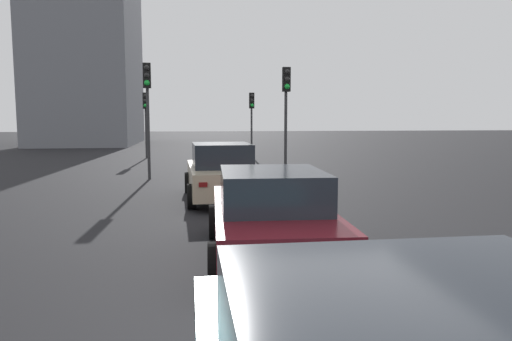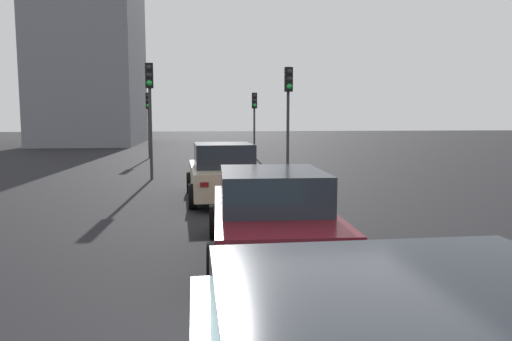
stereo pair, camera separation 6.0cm
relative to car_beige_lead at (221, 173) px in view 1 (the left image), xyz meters
name	(u,v)px [view 1 (the left image)]	position (x,y,z in m)	size (l,w,h in m)	color
car_beige_lead	(221,173)	(0.00, 0.00, 0.00)	(4.29, 2.08, 1.58)	tan
car_maroon_second	(271,216)	(-5.71, -0.45, -0.05)	(4.48, 2.12, 1.46)	#510F16
traffic_light_near_left	(146,111)	(14.37, 3.40, 1.91)	(0.32, 0.29, 3.69)	#2D2D30
traffic_light_near_right	(286,99)	(4.57, -2.72, 2.23)	(0.32, 0.29, 4.15)	#2D2D30
traffic_light_far_left	(252,111)	(14.42, -2.62, 1.94)	(0.32, 0.29, 3.73)	#2D2D30
traffic_light_far_right	(147,96)	(4.77, 2.39, 2.30)	(0.32, 0.29, 4.25)	#2D2D30
building_facade_left	(88,45)	(30.75, 9.75, 7.84)	(12.85, 7.98, 17.20)	slate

